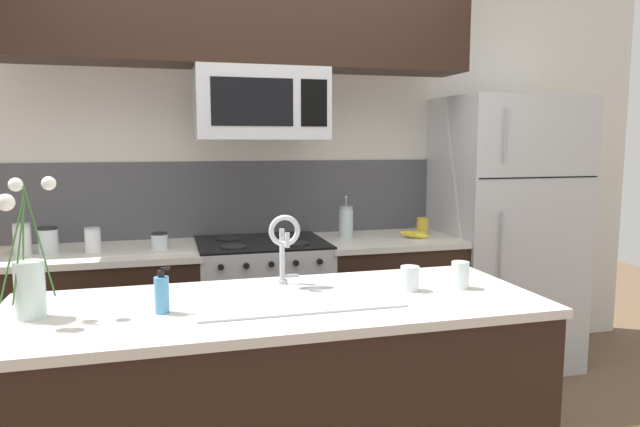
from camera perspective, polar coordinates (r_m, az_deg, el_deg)
The scene contains 22 objects.
rear_partition at distance 3.81m, azimuth -2.41°, elevation 3.98°, with size 5.20×0.10×2.60m, color silver.
splash_band at distance 3.71m, azimuth -6.72°, elevation 1.53°, with size 3.64×0.01×0.48m, color #4C4C51.
back_counter_left at distance 3.51m, azimuth -20.48°, elevation -10.78°, with size 1.05×0.65×0.91m.
back_counter_right at distance 3.75m, azimuth 6.58°, elevation -9.25°, with size 0.87×0.65×0.91m.
stove_range at distance 3.54m, azimuth -5.77°, elevation -10.14°, with size 0.76×0.64×0.93m.
microwave at distance 3.36m, azimuth -5.99°, elevation 10.80°, with size 0.74×0.40×0.40m.
upper_cabinet_band at distance 3.39m, azimuth -7.55°, elevation 19.31°, with size 2.62×0.34×0.60m, color black.
refrigerator at distance 4.05m, azimuth 17.85°, elevation -1.85°, with size 0.86×0.74×1.80m.
storage_jar_tall at distance 3.46m, azimuth -27.63°, elevation -2.28°, with size 0.09×0.09×0.17m.
storage_jar_medium at distance 3.43m, azimuth -25.54°, elevation -2.42°, with size 0.10×0.10×0.15m.
storage_jar_short at distance 3.36m, azimuth -21.78°, elevation -2.48°, with size 0.08×0.08×0.14m.
storage_jar_squat at distance 3.35m, azimuth -15.75°, elevation -2.65°, with size 0.09×0.09×0.09m.
banana_bunch at distance 3.65m, azimuth 9.48°, elevation -2.06°, with size 0.19×0.16×0.08m.
french_press at distance 3.60m, azimuth 2.61°, elevation -0.86°, with size 0.09×0.09×0.27m.
coffee_tin at distance 3.79m, azimuth 10.21°, elevation -1.24°, with size 0.08×0.08×0.11m, color gold.
island_counter at distance 2.37m, azimuth -4.11°, elevation -19.33°, with size 2.03×0.77×0.91m.
kitchen_sink at distance 2.24m, azimuth -2.52°, elevation -10.30°, with size 0.76×0.41×0.16m.
sink_faucet at distance 2.37m, azimuth -3.61°, elevation -2.69°, with size 0.14×0.14×0.31m.
dish_soap_bottle at distance 2.11m, azimuth -15.54°, elevation -7.77°, with size 0.06×0.05×0.16m.
drinking_glass at distance 2.36m, azimuth 8.96°, elevation -6.42°, with size 0.08×0.08×0.10m.
spare_glass at distance 2.44m, azimuth 13.84°, elevation -5.99°, with size 0.07×0.07×0.11m.
flower_vase at distance 2.19m, azimuth -27.20°, elevation -5.63°, with size 0.21×0.15×0.49m.
Camera 1 is at (-0.54, -2.43, 1.51)m, focal length 32.00 mm.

